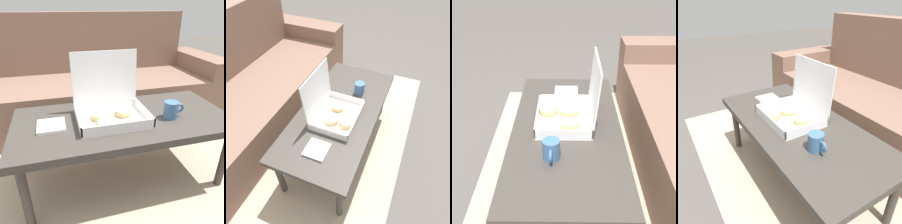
{
  "view_description": "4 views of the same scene",
  "coord_description": "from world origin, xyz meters",
  "views": [
    {
      "loc": [
        -0.35,
        -1.1,
        0.99
      ],
      "look_at": [
        -0.07,
        -0.1,
        0.48
      ],
      "focal_mm": 35.0,
      "sensor_mm": 36.0,
      "label": 1
    },
    {
      "loc": [
        -1.08,
        -0.52,
        1.55
      ],
      "look_at": [
        -0.07,
        -0.1,
        0.48
      ],
      "focal_mm": 35.0,
      "sensor_mm": 36.0,
      "label": 2
    },
    {
      "loc": [
        1.34,
        -0.08,
        1.3
      ],
      "look_at": [
        -0.07,
        -0.1,
        0.48
      ],
      "focal_mm": 50.0,
      "sensor_mm": 36.0,
      "label": 3
    },
    {
      "loc": [
        0.91,
        -0.71,
        1.1
      ],
      "look_at": [
        -0.07,
        -0.1,
        0.48
      ],
      "focal_mm": 35.0,
      "sensor_mm": 36.0,
      "label": 4
    }
  ],
  "objects": [
    {
      "name": "ground_plane",
      "position": [
        0.0,
        0.0,
        0.0
      ],
      "size": [
        12.0,
        12.0,
        0.0
      ],
      "primitive_type": "plane",
      "color": "#514C47"
    },
    {
      "name": "area_rug",
      "position": [
        0.0,
        0.3,
        0.01
      ],
      "size": [
        2.45,
        1.82,
        0.01
      ],
      "primitive_type": "cube",
      "color": "tan",
      "rests_on": "ground_plane"
    },
    {
      "name": "couch",
      "position": [
        0.0,
        0.81,
        0.31
      ],
      "size": [
        2.33,
        0.81,
        0.94
      ],
      "color": "#7A5B4C",
      "rests_on": "ground_plane"
    },
    {
      "name": "coffee_table",
      "position": [
        0.0,
        -0.08,
        0.39
      ],
      "size": [
        1.2,
        0.56,
        0.43
      ],
      "color": "#3D3833",
      "rests_on": "ground_plane"
    },
    {
      "name": "pastry_box",
      "position": [
        -0.08,
        -0.07,
        0.49
      ],
      "size": [
        0.37,
        0.31,
        0.34
      ],
      "color": "white",
      "rests_on": "coffee_table"
    },
    {
      "name": "coffee_mug",
      "position": [
        0.25,
        -0.15,
        0.47
      ],
      "size": [
        0.12,
        0.08,
        0.09
      ],
      "color": "#3D6693",
      "rests_on": "coffee_table"
    },
    {
      "name": "napkin_stack",
      "position": [
        -0.39,
        -0.09,
        0.44
      ],
      "size": [
        0.14,
        0.14,
        0.02
      ],
      "color": "white",
      "rests_on": "coffee_table"
    }
  ]
}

